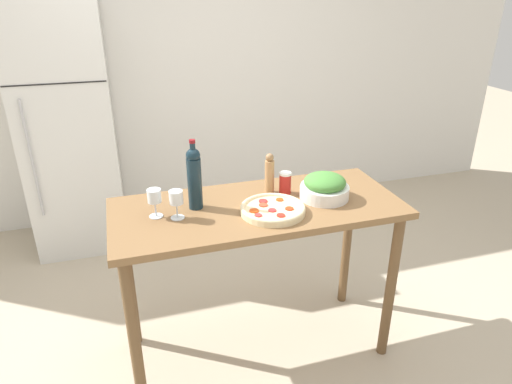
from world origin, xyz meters
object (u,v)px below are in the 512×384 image
(salad_bowl, at_px, (325,187))
(wine_bottle, at_px, (194,177))
(homemade_pizza, at_px, (273,209))
(refrigerator, at_px, (69,131))
(pepper_mill, at_px, (269,174))
(wine_glass_far, at_px, (154,198))
(salt_canister, at_px, (285,183))
(wine_glass_near, at_px, (176,199))

(salad_bowl, bearing_deg, wine_bottle, 172.73)
(salad_bowl, distance_m, homemade_pizza, 0.33)
(refrigerator, xyz_separation_m, homemade_pizza, (1.05, -1.74, 0.01))
(pepper_mill, bearing_deg, refrigerator, 126.41)
(pepper_mill, bearing_deg, wine_bottle, -170.98)
(wine_glass_far, height_order, salt_canister, wine_glass_far)
(refrigerator, bearing_deg, pepper_mill, -53.59)
(refrigerator, distance_m, wine_glass_far, 1.69)
(wine_bottle, height_order, salad_bowl, wine_bottle)
(homemade_pizza, height_order, salt_canister, salt_canister)
(salt_canister, bearing_deg, refrigerator, 127.68)
(wine_glass_near, relative_size, homemade_pizza, 0.45)
(refrigerator, xyz_separation_m, wine_bottle, (0.70, -1.57, 0.16))
(wine_glass_near, relative_size, salad_bowl, 0.55)
(wine_glass_far, distance_m, salt_canister, 0.70)
(homemade_pizza, bearing_deg, pepper_mill, 75.41)
(wine_glass_far, relative_size, salt_canister, 1.20)
(wine_glass_far, xyz_separation_m, salad_bowl, (0.87, -0.04, -0.04))
(refrigerator, bearing_deg, salt_canister, -52.32)
(wine_glass_far, relative_size, pepper_mill, 0.64)
(homemade_pizza, bearing_deg, wine_glass_far, 166.92)
(pepper_mill, distance_m, homemade_pizza, 0.26)
(wine_bottle, xyz_separation_m, salad_bowl, (0.67, -0.09, -0.10))
(homemade_pizza, xyz_separation_m, salt_canister, (0.14, 0.20, 0.04))
(wine_bottle, xyz_separation_m, wine_glass_far, (-0.20, -0.04, -0.07))
(wine_glass_near, xyz_separation_m, homemade_pizza, (0.46, -0.08, -0.08))
(wine_glass_near, xyz_separation_m, pepper_mill, (0.52, 0.15, 0.01))
(pepper_mill, xyz_separation_m, salad_bowl, (0.25, -0.15, -0.05))
(refrigerator, relative_size, wine_glass_near, 13.21)
(wine_bottle, bearing_deg, salad_bowl, -7.27)
(wine_bottle, height_order, wine_glass_near, wine_bottle)
(refrigerator, height_order, homemade_pizza, refrigerator)
(wine_glass_near, distance_m, salt_canister, 0.61)
(wine_glass_near, bearing_deg, wine_glass_far, 154.43)
(wine_glass_near, xyz_separation_m, salad_bowl, (0.77, 0.00, -0.04))
(wine_glass_far, height_order, homemade_pizza, wine_glass_far)
(wine_bottle, height_order, salt_canister, wine_bottle)
(pepper_mill, relative_size, salad_bowl, 0.86)
(wine_bottle, bearing_deg, salt_canister, 3.76)
(homemade_pizza, distance_m, salt_canister, 0.25)
(refrigerator, relative_size, wine_glass_far, 13.21)
(wine_bottle, xyz_separation_m, salt_canister, (0.49, 0.03, -0.11))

